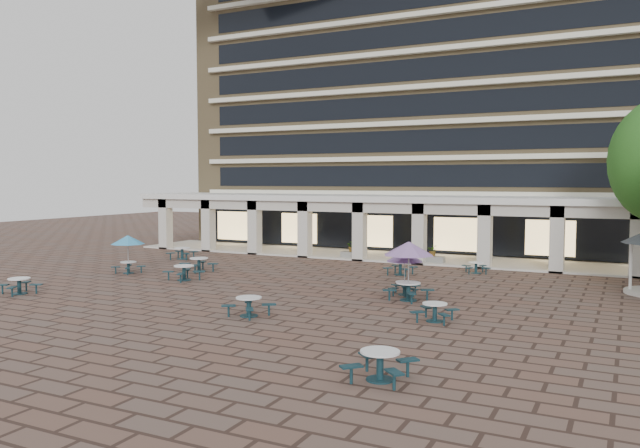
# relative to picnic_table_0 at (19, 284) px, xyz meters

# --- Properties ---
(ground) EXTENTS (120.00, 120.00, 0.00)m
(ground) POSITION_rel_picnic_table_0_xyz_m (11.87, 6.57, -0.46)
(ground) COLOR brown
(ground) RESTS_ON ground
(apartment_building) EXTENTS (40.00, 15.50, 25.20)m
(apartment_building) POSITION_rel_picnic_table_0_xyz_m (11.87, 32.04, 12.14)
(apartment_building) COLOR #917A52
(apartment_building) RESTS_ON ground
(retail_arcade) EXTENTS (42.00, 6.60, 4.40)m
(retail_arcade) POSITION_rel_picnic_table_0_xyz_m (11.87, 21.37, 2.54)
(retail_arcade) COLOR white
(retail_arcade) RESTS_ON ground
(picnic_table_0) EXTENTS (2.02, 2.02, 0.77)m
(picnic_table_0) POSITION_rel_picnic_table_0_xyz_m (0.00, 0.00, 0.00)
(picnic_table_0) COLOR #15363F
(picnic_table_0) RESTS_ON ground
(picnic_table_1) EXTENTS (1.96, 1.96, 0.78)m
(picnic_table_1) POSITION_rel_picnic_table_0_xyz_m (12.62, 0.77, 0.01)
(picnic_table_1) COLOR #15363F
(picnic_table_1) RESTS_ON ground
(picnic_table_2) EXTENTS (1.89, 1.89, 0.82)m
(picnic_table_2) POSITION_rel_picnic_table_0_xyz_m (20.26, -4.43, 0.03)
(picnic_table_2) COLOR #15363F
(picnic_table_2) RESTS_ON ground
(picnic_table_3) EXTENTS (1.65, 1.65, 0.72)m
(picnic_table_3) POSITION_rel_picnic_table_0_xyz_m (19.59, 3.20, -0.03)
(picnic_table_3) COLOR #15363F
(picnic_table_3) RESTS_ON ground
(picnic_table_4) EXTENTS (1.94, 1.94, 2.24)m
(picnic_table_4) POSITION_rel_picnic_table_0_xyz_m (-0.10, 7.40, 1.44)
(picnic_table_4) COLOR #15363F
(picnic_table_4) RESTS_ON ground
(picnic_table_5) EXTENTS (2.20, 2.20, 0.82)m
(picnic_table_5) POSITION_rel_picnic_table_0_xyz_m (4.47, 6.83, 0.03)
(picnic_table_5) COLOR #15363F
(picnic_table_5) RESTS_ON ground
(picnic_table_6) EXTENTS (2.33, 2.33, 2.69)m
(picnic_table_6) POSITION_rel_picnic_table_0_xyz_m (17.31, 6.80, 1.82)
(picnic_table_6) COLOR #15363F
(picnic_table_6) RESTS_ON ground
(picnic_table_8) EXTENTS (2.09, 2.09, 0.81)m
(picnic_table_8) POSITION_rel_picnic_table_0_xyz_m (-1.55, 14.10, 0.02)
(picnic_table_8) COLOR #15363F
(picnic_table_8) RESTS_ON ground
(picnic_table_9) EXTENTS (1.75, 1.75, 0.75)m
(picnic_table_9) POSITION_rel_picnic_table_0_xyz_m (14.42, 13.98, -0.01)
(picnic_table_9) COLOR #15363F
(picnic_table_9) RESTS_ON ground
(picnic_table_11) EXTENTS (1.80, 1.80, 2.08)m
(picnic_table_11) POSITION_rel_picnic_table_0_xyz_m (16.70, 8.07, 1.31)
(picnic_table_11) COLOR #15363F
(picnic_table_11) RESTS_ON ground
(picnic_table_12) EXTENTS (2.26, 2.26, 0.83)m
(picnic_table_12) POSITION_rel_picnic_table_0_xyz_m (3.16, 9.85, 0.03)
(picnic_table_12) COLOR #15363F
(picnic_table_12) RESTS_ON ground
(picnic_table_13) EXTENTS (1.82, 1.82, 0.67)m
(picnic_table_13) POSITION_rel_picnic_table_0_xyz_m (18.21, 16.57, -0.06)
(picnic_table_13) COLOR #15363F
(picnic_table_13) RESTS_ON ground
(planter_left) EXTENTS (1.50, 0.81, 1.26)m
(planter_left) POSITION_rel_picnic_table_0_xyz_m (8.97, 19.47, 0.04)
(planter_left) COLOR gray
(planter_left) RESTS_ON ground
(planter_right) EXTENTS (1.50, 0.66, 1.26)m
(planter_right) POSITION_rel_picnic_table_0_xyz_m (14.76, 19.47, 0.04)
(planter_right) COLOR gray
(planter_right) RESTS_ON ground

